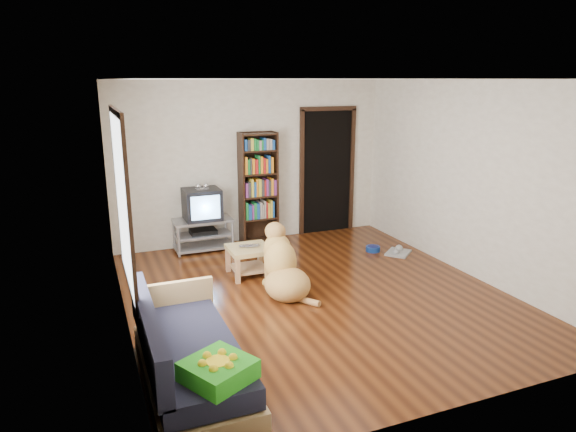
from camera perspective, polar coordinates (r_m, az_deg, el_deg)
name	(u,v)px	position (r m, az deg, el deg)	size (l,w,h in m)	color
ground	(316,295)	(6.48, 3.10, -8.71)	(5.00, 5.00, 0.00)	#57280E
ceiling	(319,79)	(5.94, 3.46, 14.93)	(5.00, 5.00, 0.00)	white
wall_back	(252,162)	(8.37, -4.04, 5.97)	(4.50, 4.50, 0.00)	silver
wall_front	(459,259)	(4.04, 18.51, -4.55)	(4.50, 4.50, 0.00)	silver
wall_left	(118,210)	(5.53, -18.33, 0.61)	(5.00, 5.00, 0.00)	silver
wall_right	(469,180)	(7.31, 19.49, 3.84)	(5.00, 5.00, 0.00)	silver
green_cushion	(218,370)	(4.03, -7.76, -16.62)	(0.45, 0.45, 0.15)	green
laptop	(250,247)	(6.95, -4.29, -3.45)	(0.28, 0.18, 0.02)	silver
dog_bowl	(373,249)	(8.14, 9.42, -3.61)	(0.22, 0.22, 0.08)	navy
grey_rag	(398,253)	(8.10, 12.14, -4.01)	(0.40, 0.32, 0.03)	#989898
window	(122,202)	(5.00, -17.92, 1.54)	(0.03, 1.46, 1.70)	white
doorway	(327,168)	(8.89, 4.37, 5.29)	(1.03, 0.05, 2.19)	black
tv_stand	(203,233)	(8.14, -9.40, -1.91)	(0.90, 0.45, 0.50)	#99999E
crt_tv	(202,204)	(8.03, -9.57, 1.37)	(0.55, 0.52, 0.58)	black
bookshelf	(258,182)	(8.29, -3.33, 3.79)	(0.60, 0.30, 1.80)	black
sofa	(186,360)	(4.67, -11.22, -15.37)	(0.80, 1.80, 0.80)	tan
coffee_table	(249,255)	(7.02, -4.34, -4.39)	(0.55, 0.55, 0.40)	#D9B86F
dog	(283,268)	(6.40, -0.60, -5.83)	(0.58, 1.08, 0.90)	tan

